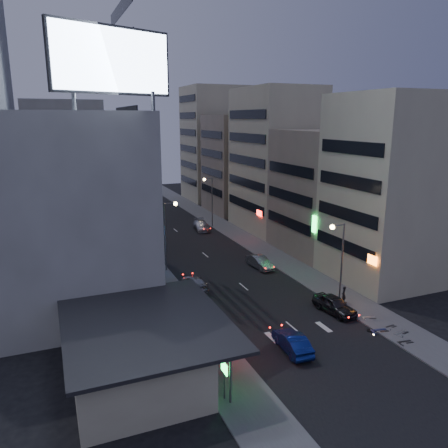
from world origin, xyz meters
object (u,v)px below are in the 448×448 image
road_car_silver (195,283)px  scooter_silver_a (404,324)px  parked_car_left (151,240)px  person (344,295)px  parked_car_right_far (201,225)px  road_car_blue (292,342)px  parked_car_right_near (334,305)px  scooter_black_a (411,334)px  scooter_blue (386,322)px  scooter_black_b (394,319)px  scooter_silver_b (375,311)px  parked_car_right_mid (260,262)px

road_car_silver → scooter_silver_a: bearing=129.7°
parked_car_left → person: 29.52m
parked_car_right_far → scooter_silver_a: bearing=-75.6°
road_car_blue → scooter_silver_a: road_car_blue is taller
parked_car_right_near → scooter_black_a: parked_car_right_near is taller
scooter_silver_a → scooter_blue: bearing=46.1°
scooter_black_b → scooter_silver_b: size_ratio=0.96×
road_car_silver → scooter_black_b: (13.20, -14.53, -0.05)m
scooter_silver_a → scooter_black_b: scooter_silver_a is taller
scooter_black_b → scooter_silver_a: bearing=177.9°
parked_car_right_near → road_car_blue: size_ratio=1.03×
scooter_black_a → scooter_silver_b: 4.44m
scooter_black_a → scooter_silver_a: (0.78, 1.49, 0.02)m
parked_car_right_far → road_car_silver: (-8.88, -23.06, -0.09)m
scooter_black_a → scooter_blue: size_ratio=0.88×
scooter_black_b → scooter_silver_b: bearing=8.6°
road_car_silver → scooter_blue: scooter_blue is taller
scooter_blue → parked_car_right_near: bearing=36.4°
parked_car_right_mid → scooter_black_b: 18.22m
road_car_blue → scooter_black_b: 10.29m
scooter_blue → scooter_black_b: scooter_blue is taller
road_car_blue → person: (9.10, 5.69, 0.22)m
person → scooter_silver_b: size_ratio=0.99×
scooter_blue → parked_car_right_far: bearing=17.3°
parked_car_left → person: person is taller
road_car_silver → person: bearing=142.1°
parked_car_right_near → scooter_black_b: 5.17m
parked_car_left → road_car_blue: parked_car_left is taller
scooter_silver_b → road_car_blue: bearing=125.4°
scooter_black_a → parked_car_right_near: bearing=26.9°
parked_car_right_mid → person: (2.72, -12.43, 0.23)m
parked_car_right_far → scooter_blue: (3.15, -37.94, -0.02)m
scooter_silver_a → scooter_blue: scooter_blue is taller
person → scooter_black_b: bearing=58.0°
scooter_black_b → road_car_silver: bearing=37.0°
scooter_blue → scooter_silver_b: scooter_blue is taller
parked_car_left → scooter_silver_a: 35.97m
scooter_blue → scooter_black_b: (1.17, 0.35, -0.12)m
parked_car_left → person: size_ratio=3.52×
scooter_black_a → scooter_black_b: 2.73m
road_car_blue → scooter_blue: bearing=-175.4°
parked_car_right_near → parked_car_right_far: size_ratio=0.89×
parked_car_right_mid → scooter_silver_b: 16.37m
road_car_blue → road_car_silver: bearing=-74.1°
parked_car_right_near → parked_car_left: (-10.65, 27.95, 0.03)m
person → scooter_silver_a: size_ratio=0.90×
road_car_blue → person: person is taller
parked_car_right_far → scooter_black_a: (3.59, -40.22, -0.09)m
scooter_black_b → parked_car_right_far: bearing=1.3°
road_car_blue → scooter_blue: 9.11m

